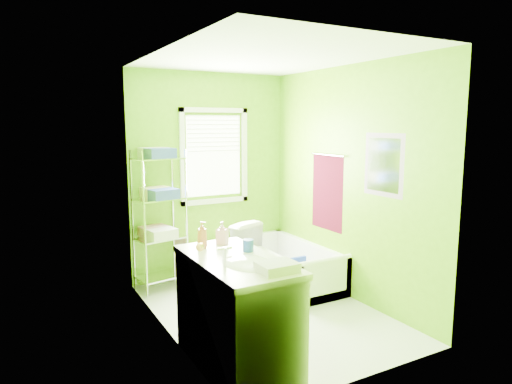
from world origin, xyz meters
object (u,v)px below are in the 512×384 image
bathtub (288,270)px  wire_shelf_unit (160,204)px  vanity (237,310)px  toilet (230,249)px

bathtub → wire_shelf_unit: 1.77m
bathtub → vanity: bearing=-134.7°
vanity → wire_shelf_unit: wire_shelf_unit is taller
toilet → bathtub: bearing=120.6°
toilet → vanity: (-0.87, -1.95, 0.10)m
toilet → vanity: bearing=47.6°
vanity → wire_shelf_unit: 2.11m
bathtub → vanity: (-1.44, -1.46, 0.32)m
wire_shelf_unit → vanity: bearing=-90.3°
vanity → wire_shelf_unit: size_ratio=0.72×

